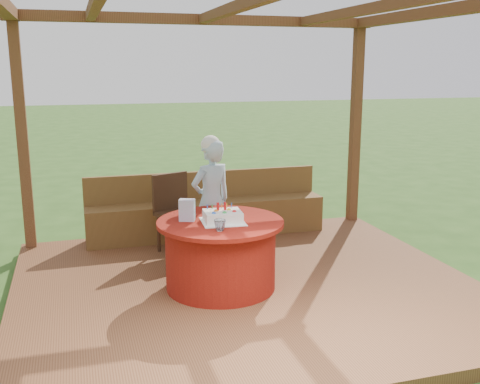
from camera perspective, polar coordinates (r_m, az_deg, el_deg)
The scene contains 10 objects.
ground at distance 5.69m, azimuth 0.73°, elevation -10.40°, with size 60.00×60.00×0.00m, color #2A501A.
deck at distance 5.67m, azimuth 0.73°, elevation -9.84°, with size 4.50×4.00×0.12m, color brown.
pergola at distance 5.24m, azimuth 0.81°, elevation 14.59°, with size 4.50×4.00×2.72m.
bench at distance 7.14m, azimuth -3.38°, elevation -2.34°, with size 3.00×0.42×0.80m.
table at distance 5.45m, azimuth -1.98°, elevation -6.28°, with size 1.21×1.21×0.67m.
chair at distance 6.51m, azimuth -6.51°, elevation -1.68°, with size 0.59×0.59×0.90m.
elderly_woman at distance 6.12m, azimuth -2.94°, elevation -0.68°, with size 0.57×0.47×1.39m.
birthday_cake at distance 5.29m, azimuth -1.77°, elevation -2.48°, with size 0.42×0.42×0.18m.
gift_bag at distance 5.34m, azimuth -5.40°, elevation -1.84°, with size 0.14×0.09×0.21m, color #D88CC3.
drinking_glass at distance 5.01m, azimuth -2.05°, elevation -3.39°, with size 0.11×0.11×0.10m, color white.
Camera 1 is at (-1.57, -5.00, 2.23)m, focal length 42.00 mm.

